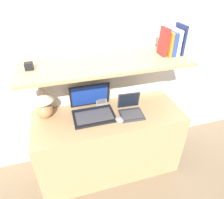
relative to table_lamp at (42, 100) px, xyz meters
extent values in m
plane|color=#7A664C|center=(0.57, -0.42, -0.91)|extent=(12.00, 12.00, 0.00)
cube|color=white|center=(0.57, 0.20, 0.29)|extent=(6.00, 0.05, 2.40)
cube|color=tan|center=(0.57, -0.14, -0.55)|extent=(1.41, 0.55, 0.72)
cube|color=white|center=(0.57, 0.15, -0.30)|extent=(1.41, 0.04, 1.21)
cube|color=tan|center=(0.57, -0.08, 0.31)|extent=(1.41, 0.50, 0.03)
ellipsoid|color=#B27A4C|center=(0.00, 0.00, -0.12)|extent=(0.15, 0.15, 0.14)
cylinder|color=tan|center=(0.00, 0.00, -0.02)|extent=(0.02, 0.02, 0.04)
cone|color=beige|center=(0.00, 0.00, 0.06)|extent=(0.21, 0.21, 0.14)
cube|color=black|center=(0.43, -0.13, -0.18)|extent=(0.38, 0.27, 0.02)
cube|color=#47474C|center=(0.43, -0.14, -0.17)|extent=(0.34, 0.19, 0.00)
cube|color=black|center=(0.43, 0.03, -0.04)|extent=(0.38, 0.06, 0.25)
cube|color=navy|center=(0.43, 0.02, -0.04)|extent=(0.34, 0.05, 0.22)
cube|color=#333338|center=(0.77, -0.21, -0.18)|extent=(0.22, 0.20, 0.02)
cube|color=#47474C|center=(0.77, -0.22, -0.17)|extent=(0.20, 0.14, 0.00)
cube|color=#333338|center=(0.78, -0.10, -0.08)|extent=(0.21, 0.05, 0.17)
cube|color=black|center=(0.78, -0.11, -0.08)|extent=(0.19, 0.04, 0.15)
ellipsoid|color=#99999E|center=(0.64, -0.25, -0.17)|extent=(0.08, 0.10, 0.04)
cube|color=gray|center=(0.54, 0.07, -0.13)|extent=(0.11, 0.06, 0.12)
cube|color=#59595B|center=(0.54, 0.03, -0.13)|extent=(0.09, 0.00, 0.08)
cube|color=navy|center=(1.23, -0.08, 0.45)|extent=(0.02, 0.16, 0.25)
cube|color=silver|center=(1.20, -0.08, 0.43)|extent=(0.03, 0.15, 0.21)
cube|color=#284293|center=(1.15, -0.08, 0.42)|extent=(0.04, 0.17, 0.19)
cube|color=orange|center=(1.12, -0.08, 0.43)|extent=(0.02, 0.17, 0.20)
cube|color=#A82823|center=(1.08, -0.08, 0.44)|extent=(0.04, 0.12, 0.24)
cube|color=black|center=(-0.03, -0.08, 0.36)|extent=(0.06, 0.05, 0.06)
camera|label=1|loc=(0.18, -1.58, 0.97)|focal=32.00mm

